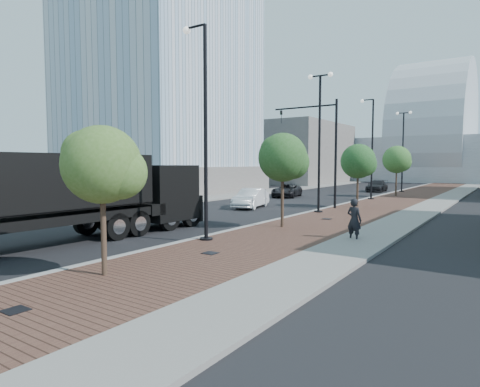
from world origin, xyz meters
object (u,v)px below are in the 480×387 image
Objects in this scene: dark_car_mid at (287,190)px; white_sedan at (251,198)px; pedestrian at (354,220)px; dump_truck at (109,202)px.

white_sedan is at bearing -89.78° from dark_car_mid.
white_sedan is 14.07m from pedestrian.
dump_truck reaches higher than white_sedan.
pedestrian is at bearing -67.89° from dark_car_mid.
dump_truck is 24.56m from dark_car_mid.
pedestrian reaches higher than dark_car_mid.
pedestrian is at bearing 28.88° from dump_truck.
white_sedan is 2.36× the size of pedestrian.
white_sedan is 0.93× the size of dark_car_mid.
white_sedan is 10.67m from dark_car_mid.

